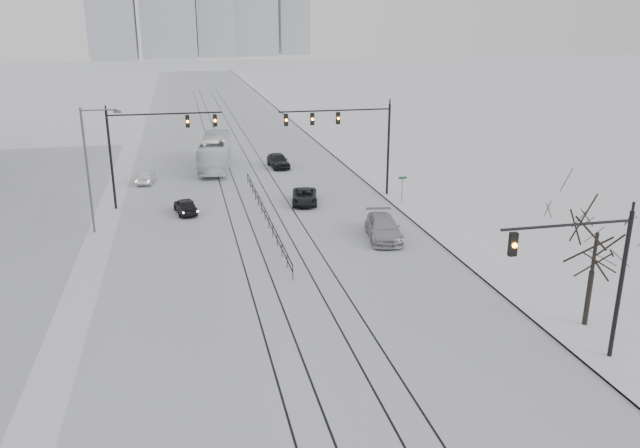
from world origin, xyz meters
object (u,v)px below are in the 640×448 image
Objects in this scene: sedan_sb_inner at (186,206)px; sedan_nb_front at (305,197)px; sedan_nb_right at (383,228)px; box_truck at (215,153)px; sedan_sb_outer at (146,177)px; sedan_nb_far at (278,161)px; traffic_mast_near at (591,268)px; bare_tree at (596,243)px.

sedan_sb_inner reaches higher than sedan_nb_front.
sedan_nb_right reaches higher than sedan_nb_front.
sedan_sb_inner is 16.35m from box_truck.
sedan_nb_right reaches higher than sedan_sb_outer.
sedan_nb_right is (16.95, -20.23, 0.17)m from sedan_sb_outer.
sedan_sb_outer is 13.85m from sedan_nb_far.
box_truck is at bearing -111.38° from sedan_sb_inner.
traffic_mast_near reaches higher than sedan_nb_far.
bare_tree is at bearing 51.24° from traffic_mast_near.
traffic_mast_near is 1.30× the size of sedan_nb_right.
sedan_sb_outer is at bearing -81.83° from sedan_sb_inner.
sedan_nb_right is at bearing 119.15° from box_truck.
sedan_sb_inner reaches higher than sedan_sb_outer.
traffic_mast_near is 42.86m from sedan_nb_far.
sedan_nb_front is at bearing 119.17° from sedan_nb_right.
box_truck is at bearing -136.92° from sedan_sb_outer.
sedan_sb_inner is 11.49m from sedan_sb_outer.
traffic_mast_near reaches higher than sedan_sb_outer.
sedan_sb_inner is at bearing 121.45° from traffic_mast_near.
sedan_nb_right is (-3.22, 18.03, -3.78)m from traffic_mast_near.
traffic_mast_near is 18.70m from sedan_nb_right.
box_truck is (6.86, 5.02, 1.03)m from sedan_sb_outer.
sedan_nb_far is at bearing 103.36° from bare_tree.
sedan_nb_far is at bearing 101.11° from sedan_nb_front.
sedan_sb_inner is at bearing -164.74° from sedan_nb_front.
sedan_sb_outer is at bearing 153.52° from sedan_nb_front.
sedan_nb_right is at bearing 136.01° from sedan_sb_inner.
sedan_nb_front is at bearing 103.80° from traffic_mast_near.
traffic_mast_near is at bearing -128.76° from bare_tree.
sedan_nb_far is (13.30, 3.87, 0.14)m from sedan_sb_outer.
traffic_mast_near reaches higher than bare_tree.
sedan_nb_front is 0.37× the size of box_truck.
traffic_mast_near is 1.89× the size of sedan_sb_inner.
box_truck is at bearing 124.01° from sedan_nb_front.
traffic_mast_near is at bearing 114.46° from box_truck.
sedan_sb_inner is at bearing -128.57° from sedan_nb_far.
box_truck is at bearing 120.86° from sedan_nb_right.
sedan_nb_far reaches higher than sedan_sb_inner.
box_truck is (3.38, 15.97, 1.01)m from sedan_sb_inner.
sedan_sb_outer is 0.32× the size of box_truck.
traffic_mast_near is at bearing -85.76° from sedan_nb_far.
sedan_sb_inner is at bearing 114.49° from sedan_sb_outer.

